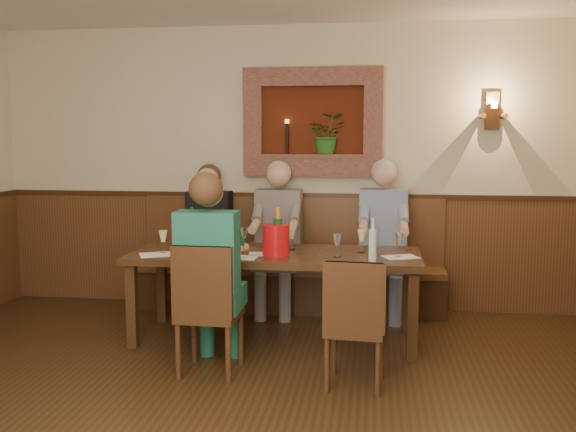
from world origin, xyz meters
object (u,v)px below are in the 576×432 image
dining_table (275,261)px  person_bench_mid (277,250)px  person_bench_left (208,250)px  person_chair_front (211,289)px  chair_near_right (355,349)px  bench (290,277)px  spittoon_bucket (276,240)px  wine_bottle_green_a (278,235)px  water_bottle (373,244)px  wine_bottle_green_b (192,232)px  person_bench_right (383,252)px  chair_near_left (209,335)px

dining_table → person_bench_mid: (-0.11, 0.84, -0.06)m
person_bench_left → person_chair_front: person_chair_front is taller
chair_near_right → bench: bearing=114.9°
person_chair_front → spittoon_bucket: 0.79m
bench → person_chair_front: 1.78m
person_chair_front → wine_bottle_green_a: bearing=59.6°
bench → water_bottle: (0.81, -1.24, 0.56)m
bench → spittoon_bucket: bearing=-88.7°
spittoon_bucket → wine_bottle_green_b: size_ratio=0.70×
person_bench_mid → person_chair_front: (-0.24, -1.61, -0.01)m
person_bench_left → person_bench_right: 1.71m
dining_table → chair_near_right: (0.70, -0.95, -0.41)m
chair_near_right → person_bench_mid: (-0.81, 1.79, 0.35)m
wine_bottle_green_a → water_bottle: wine_bottle_green_a is taller
wine_bottle_green_b → water_bottle: (1.55, -0.41, -0.01)m
person_chair_front → chair_near_left: bearing=-90.6°
chair_near_right → person_chair_front: size_ratio=0.61×
bench → spittoon_bucket: size_ratio=11.98×
bench → chair_near_left: bearing=-101.2°
dining_table → bench: (0.00, 0.94, -0.35)m
person_bench_right → water_bottle: bearing=-94.8°
wine_bottle_green_a → bench: bearing=92.1°
person_bench_left → spittoon_bucket: size_ratio=5.76×
chair_near_left → person_bench_right: person_bench_right is taller
dining_table → chair_near_right: bearing=-53.8°
dining_table → wine_bottle_green_b: size_ratio=6.74×
person_bench_left → wine_bottle_green_b: size_ratio=4.05×
person_bench_mid → wine_bottle_green_b: size_ratio=4.16×
dining_table → wine_bottle_green_a: size_ratio=6.20×
person_bench_right → wine_bottle_green_b: 1.82m
chair_near_right → person_bench_right: size_ratio=0.60×
person_bench_left → person_bench_right: size_ratio=0.96×
person_bench_right → wine_bottle_green_a: (-0.86, -0.94, 0.28)m
spittoon_bucket → water_bottle: size_ratio=0.74×
spittoon_bucket → chair_near_right: bearing=-50.5°
chair_near_left → water_bottle: (1.16, 0.55, 0.61)m
dining_table → person_chair_front: 0.86m
chair_near_right → person_bench_mid: bearing=119.0°
bench → wine_bottle_green_a: (0.04, -1.05, 0.58)m
water_bottle → wine_bottle_green_b: bearing=165.3°
chair_near_left → wine_bottle_green_b: size_ratio=2.70×
bench → chair_near_right: 2.02m
person_chair_front → person_bench_left: bearing=105.7°
wine_bottle_green_a → wine_bottle_green_b: bearing=164.4°
chair_near_right → person_bench_mid: size_ratio=0.61×
person_bench_mid → person_bench_right: person_bench_right is taller
chair_near_right → person_chair_front: 1.12m
chair_near_left → person_bench_left: 1.77m
person_bench_left → wine_bottle_green_a: (0.85, -0.95, 0.31)m
bench → wine_bottle_green_a: wine_bottle_green_a is taller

